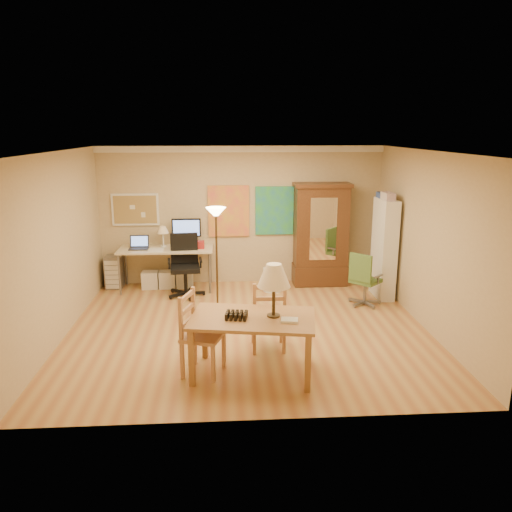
{
  "coord_description": "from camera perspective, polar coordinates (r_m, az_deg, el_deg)",
  "views": [
    {
      "loc": [
        -0.35,
        -7.2,
        3.0
      ],
      "look_at": [
        0.14,
        0.3,
        1.09
      ],
      "focal_mm": 35.0,
      "sensor_mm": 36.0,
      "label": 1
    }
  ],
  "objects": [
    {
      "name": "art_panel_left",
      "position": [
        9.8,
        -3.15,
        5.14
      ],
      "size": [
        0.8,
        0.04,
        1.0
      ],
      "primitive_type": "cube",
      "color": "yellow",
      "rests_on": "floor"
    },
    {
      "name": "computer_desk",
      "position": [
        9.75,
        -9.97,
        -0.85
      ],
      "size": [
        1.78,
        0.78,
        1.34
      ],
      "color": "#C5B290",
      "rests_on": "floor"
    },
    {
      "name": "torchiere_lamp",
      "position": [
        8.07,
        -4.58,
        3.06
      ],
      "size": [
        0.33,
        0.33,
        1.79
      ],
      "color": "#402F19",
      "rests_on": "floor"
    },
    {
      "name": "wastebin",
      "position": [
        9.52,
        1.88,
        -2.7
      ],
      "size": [
        0.36,
        0.36,
        0.45
      ],
      "primitive_type": "cylinder",
      "color": "silver",
      "rests_on": "floor"
    },
    {
      "name": "art_panel_right",
      "position": [
        9.85,
        2.12,
        5.2
      ],
      "size": [
        0.75,
        0.04,
        0.95
      ],
      "primitive_type": "cube",
      "color": "teal",
      "rests_on": "floor"
    },
    {
      "name": "office_chair_black",
      "position": [
        9.34,
        -8.06,
        -2.66
      ],
      "size": [
        0.7,
        0.7,
        1.14
      ],
      "color": "black",
      "rests_on": "floor"
    },
    {
      "name": "crown_molding",
      "position": [
        9.68,
        -1.73,
        12.13
      ],
      "size": [
        5.5,
        0.08,
        0.12
      ],
      "primitive_type": "cube",
      "color": "white",
      "rests_on": "floor"
    },
    {
      "name": "armoire",
      "position": [
        9.86,
        7.39,
        1.69
      ],
      "size": [
        1.09,
        0.52,
        2.01
      ],
      "color": "#3B1B10",
      "rests_on": "floor"
    },
    {
      "name": "corkboard",
      "position": [
        9.94,
        -13.63,
        5.18
      ],
      "size": [
        0.9,
        0.04,
        0.62
      ],
      "primitive_type": "cube",
      "color": "tan",
      "rests_on": "floor"
    },
    {
      "name": "bookshelf",
      "position": [
        9.33,
        14.43,
        0.79
      ],
      "size": [
        0.27,
        0.72,
        1.8
      ],
      "color": "white",
      "rests_on": "floor"
    },
    {
      "name": "office_chair_green",
      "position": [
        8.95,
        12.25,
        -3.95
      ],
      "size": [
        0.61,
        0.61,
        0.95
      ],
      "color": "slate",
      "rests_on": "floor"
    },
    {
      "name": "ladder_chair_left",
      "position": [
        6.35,
        -6.38,
        -9.07
      ],
      "size": [
        0.6,
        0.61,
        1.06
      ],
      "color": "tan",
      "rests_on": "floor"
    },
    {
      "name": "floor",
      "position": [
        7.81,
        -0.92,
        -8.33
      ],
      "size": [
        5.5,
        5.5,
        0.0
      ],
      "primitive_type": "plane",
      "color": "#AA6B3C",
      "rests_on": "ground"
    },
    {
      "name": "dining_table",
      "position": [
        6.14,
        0.5,
        -5.7
      ],
      "size": [
        1.65,
        1.16,
        1.43
      ],
      "color": "brown",
      "rests_on": "floor"
    },
    {
      "name": "drawer_cart",
      "position": [
        10.07,
        -15.91,
        -1.76
      ],
      "size": [
        0.31,
        0.38,
        0.63
      ],
      "color": "slate",
      "rests_on": "floor"
    },
    {
      "name": "ladder_chair_back",
      "position": [
        6.95,
        1.43,
        -7.04
      ],
      "size": [
        0.48,
        0.45,
        1.02
      ],
      "color": "tan",
      "rests_on": "floor"
    }
  ]
}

